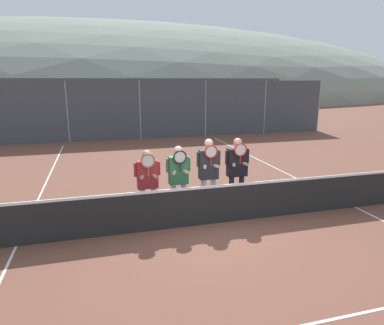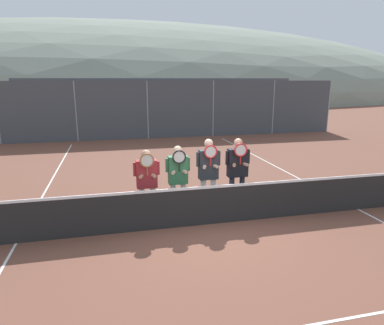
# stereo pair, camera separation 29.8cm
# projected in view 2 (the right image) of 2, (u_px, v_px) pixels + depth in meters

# --- Properties ---
(ground_plane) EXTENTS (120.00, 120.00, 0.00)m
(ground_plane) POSITION_uv_depth(u_px,v_px,m) (207.00, 224.00, 7.81)
(ground_plane) COLOR brown
(hill_distant) EXTENTS (133.19, 73.99, 25.90)m
(hill_distant) POSITION_uv_depth(u_px,v_px,m) (120.00, 96.00, 67.07)
(hill_distant) COLOR gray
(hill_distant) RESTS_ON ground_plane
(clubhouse_building) EXTENTS (17.89, 5.50, 3.28)m
(clubhouse_building) POSITION_uv_depth(u_px,v_px,m) (157.00, 101.00, 24.80)
(clubhouse_building) COLOR #9EA3A8
(clubhouse_building) RESTS_ON ground_plane
(fence_back) EXTENTS (22.61, 0.06, 3.14)m
(fence_back) POSITION_uv_depth(u_px,v_px,m) (148.00, 110.00, 18.76)
(fence_back) COLOR gray
(fence_back) RESTS_ON ground_plane
(tennis_net) EXTENTS (10.77, 0.09, 1.02)m
(tennis_net) POSITION_uv_depth(u_px,v_px,m) (207.00, 205.00, 7.69)
(tennis_net) COLOR gray
(tennis_net) RESTS_ON ground_plane
(court_line_left_sideline) EXTENTS (0.05, 16.00, 0.01)m
(court_line_left_sideline) POSITION_uv_depth(u_px,v_px,m) (43.00, 195.00, 9.74)
(court_line_left_sideline) COLOR white
(court_line_left_sideline) RESTS_ON ground_plane
(court_line_right_sideline) EXTENTS (0.05, 16.00, 0.01)m
(court_line_right_sideline) POSITION_uv_depth(u_px,v_px,m) (297.00, 177.00, 11.54)
(court_line_right_sideline) COLOR white
(court_line_right_sideline) RESTS_ON ground_plane
(player_leftmost) EXTENTS (0.60, 0.34, 1.69)m
(player_leftmost) POSITION_uv_depth(u_px,v_px,m) (147.00, 179.00, 7.80)
(player_leftmost) COLOR white
(player_leftmost) RESTS_ON ground_plane
(player_center_left) EXTENTS (0.58, 0.34, 1.73)m
(player_center_left) POSITION_uv_depth(u_px,v_px,m) (178.00, 176.00, 8.02)
(player_center_left) COLOR white
(player_center_left) RESTS_ON ground_plane
(player_center_right) EXTENTS (0.59, 0.34, 1.87)m
(player_center_right) POSITION_uv_depth(u_px,v_px,m) (208.00, 170.00, 8.17)
(player_center_right) COLOR white
(player_center_right) RESTS_ON ground_plane
(player_rightmost) EXTENTS (0.63, 0.34, 1.83)m
(player_rightmost) POSITION_uv_depth(u_px,v_px,m) (238.00, 168.00, 8.42)
(player_rightmost) COLOR #232838
(player_rightmost) RESTS_ON ground_plane
(car_far_left) EXTENTS (4.41, 1.95, 1.73)m
(car_far_left) POSITION_uv_depth(u_px,v_px,m) (9.00, 122.00, 19.10)
(car_far_left) COLOR #285638
(car_far_left) RESTS_ON ground_plane
(car_left_of_center) EXTENTS (4.08, 1.96, 1.71)m
(car_left_of_center) POSITION_uv_depth(u_px,v_px,m) (101.00, 119.00, 20.53)
(car_left_of_center) COLOR navy
(car_left_of_center) RESTS_ON ground_plane
(car_center) EXTENTS (4.12, 1.96, 1.72)m
(car_center) POSITION_uv_depth(u_px,v_px,m) (180.00, 117.00, 21.60)
(car_center) COLOR #285638
(car_center) RESTS_ON ground_plane
(car_right_of_center) EXTENTS (4.52, 1.98, 1.82)m
(car_right_of_center) POSITION_uv_depth(u_px,v_px,m) (254.00, 115.00, 22.69)
(car_right_of_center) COLOR #B2B7BC
(car_right_of_center) RESTS_ON ground_plane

